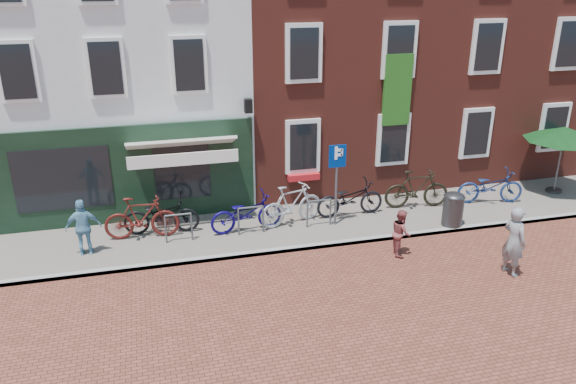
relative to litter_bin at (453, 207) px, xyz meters
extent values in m
plane|color=brown|center=(-4.28, -0.30, -0.66)|extent=(80.00, 80.00, 0.00)
cube|color=slate|center=(-3.28, 1.20, -0.61)|extent=(24.00, 3.00, 0.10)
cube|color=silver|center=(-9.28, 6.70, 3.84)|extent=(8.00, 8.00, 9.00)
cube|color=maroon|center=(-2.28, 6.70, 4.34)|extent=(6.00, 8.00, 10.00)
cube|color=maroon|center=(3.72, 6.70, 4.34)|extent=(6.00, 8.00, 10.00)
cylinder|color=#333335|center=(0.00, 0.00, -0.12)|extent=(0.59, 0.59, 0.88)
ellipsoid|color=#333335|center=(0.00, 0.00, 0.39)|extent=(0.59, 0.59, 0.27)
cylinder|color=#4C4C4F|center=(-3.28, 0.90, 0.63)|extent=(0.07, 0.07, 2.38)
cube|color=navy|center=(-3.28, 0.88, 1.54)|extent=(0.50, 0.04, 0.65)
cylinder|color=#4C4C4F|center=(4.70, 1.52, -0.52)|extent=(0.50, 0.50, 0.08)
cylinder|color=#4C4C4F|center=(4.70, 1.52, 0.50)|extent=(0.06, 0.06, 2.12)
cone|color=#0D3A13|center=(4.70, 1.52, 1.56)|extent=(2.52, 2.52, 0.45)
imported|color=gray|center=(0.04, -2.75, 0.23)|extent=(0.56, 0.73, 1.78)
imported|color=brown|center=(-2.16, -1.10, -0.03)|extent=(0.60, 0.70, 1.26)
imported|color=#639BB8|center=(-10.19, 0.79, 0.20)|extent=(0.90, 0.40, 1.52)
imported|color=black|center=(-8.20, 1.58, -0.01)|extent=(2.16, 0.95, 1.10)
imported|color=#4E1612|center=(-8.74, 1.38, 0.05)|extent=(2.07, 0.73, 1.22)
imported|color=#0E054D|center=(-5.87, 1.14, -0.01)|extent=(2.17, 0.99, 1.10)
imported|color=#A7A8AA|center=(-4.51, 1.26, 0.05)|extent=(2.11, 1.13, 1.22)
imported|color=black|center=(-2.65, 1.41, -0.01)|extent=(2.11, 0.78, 1.10)
imported|color=black|center=(-0.42, 1.48, 0.05)|extent=(2.09, 0.86, 1.22)
imported|color=navy|center=(2.02, 1.24, -0.01)|extent=(2.20, 1.13, 1.10)
camera|label=1|loc=(-8.37, -13.23, 6.37)|focal=34.99mm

